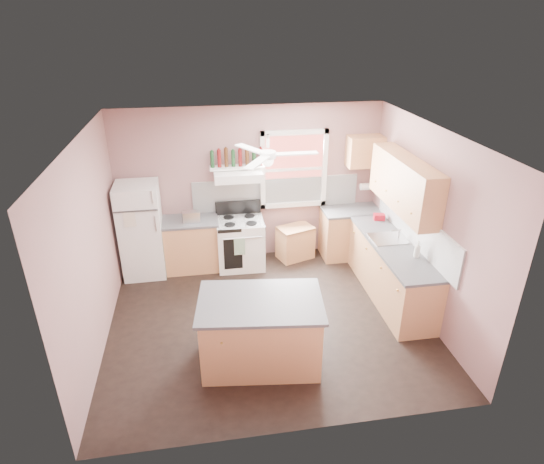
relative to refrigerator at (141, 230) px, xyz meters
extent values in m
plane|color=black|center=(1.86, -1.64, -0.80)|extent=(4.50, 4.50, 0.00)
plane|color=white|center=(1.86, -1.64, 1.90)|extent=(4.50, 4.50, 0.00)
cube|color=#87605E|center=(1.86, 0.39, 0.55)|extent=(4.50, 0.05, 2.70)
cube|color=#87605E|center=(4.13, -1.64, 0.55)|extent=(0.05, 4.00, 2.70)
cube|color=#87605E|center=(-0.42, -1.64, 0.55)|extent=(0.05, 4.00, 2.70)
cube|color=white|center=(2.31, 0.35, 0.38)|extent=(2.90, 0.03, 0.55)
cube|color=white|center=(4.09, -1.34, 0.38)|extent=(0.03, 2.60, 0.55)
cube|color=brown|center=(2.61, 0.35, 0.80)|extent=(1.00, 0.02, 1.20)
cube|color=white|center=(2.61, 0.32, 0.80)|extent=(1.16, 0.07, 1.36)
cube|color=white|center=(0.00, 0.00, 0.00)|extent=(0.69, 0.67, 1.59)
cube|color=#BE804F|center=(0.80, 0.06, -0.37)|extent=(0.90, 0.60, 0.86)
cube|color=#454548|center=(0.80, 0.06, 0.08)|extent=(0.92, 0.62, 0.04)
cube|color=silver|center=(0.83, -0.01, 0.19)|extent=(0.29, 0.18, 0.18)
cube|color=white|center=(1.63, -0.02, -0.37)|extent=(0.80, 0.66, 0.86)
cube|color=white|center=(1.63, 0.11, 0.82)|extent=(0.78, 0.50, 0.14)
cube|color=white|center=(1.63, 0.23, 0.92)|extent=(0.90, 0.26, 0.03)
cube|color=#BE804F|center=(2.62, 0.11, -0.50)|extent=(0.70, 0.58, 0.60)
cube|color=#BE804F|center=(3.61, 0.06, -0.37)|extent=(1.00, 0.60, 0.86)
cube|color=#BE804F|center=(3.81, -1.34, -0.37)|extent=(0.60, 2.20, 0.86)
cube|color=#454548|center=(3.61, 0.06, 0.08)|extent=(1.02, 0.62, 0.04)
cube|color=#454548|center=(3.80, -1.34, 0.08)|extent=(0.62, 2.22, 0.04)
cube|color=silver|center=(3.80, -1.14, 0.10)|extent=(0.55, 0.45, 0.03)
cylinder|color=silver|center=(3.96, -1.14, 0.17)|extent=(0.03, 0.03, 0.14)
cube|color=#BE804F|center=(3.94, -1.14, 0.98)|extent=(0.33, 1.80, 0.76)
cube|color=#BE804F|center=(3.81, 0.19, 1.10)|extent=(0.60, 0.33, 0.52)
cylinder|color=white|center=(3.93, 0.22, 0.45)|extent=(0.26, 0.12, 0.12)
cube|color=#BE804F|center=(1.63, -2.48, -0.37)|extent=(1.52, 1.06, 0.86)
cube|color=#454548|center=(1.63, -2.48, 0.08)|extent=(1.61, 1.16, 0.04)
cylinder|color=white|center=(1.86, -1.64, 1.65)|extent=(0.20, 0.20, 0.08)
imported|color=silver|center=(3.96, -1.75, 0.22)|extent=(0.11, 0.11, 0.24)
cube|color=#AA0E1D|center=(3.92, -0.44, 0.15)|extent=(0.20, 0.15, 0.10)
cylinder|color=#143819|center=(1.23, 0.23, 1.07)|extent=(0.06, 0.06, 0.27)
cylinder|color=#590F0F|center=(1.34, 0.23, 1.08)|extent=(0.06, 0.06, 0.29)
cylinder|color=#3F230F|center=(1.46, 0.23, 1.09)|extent=(0.06, 0.06, 0.31)
cylinder|color=#143819|center=(1.57, 0.23, 1.07)|extent=(0.06, 0.06, 0.27)
cylinder|color=#590F0F|center=(1.69, 0.23, 1.08)|extent=(0.06, 0.06, 0.29)
cylinder|color=#3F230F|center=(1.80, 0.23, 1.09)|extent=(0.06, 0.06, 0.31)
cylinder|color=#143819|center=(1.91, 0.23, 1.07)|extent=(0.06, 0.06, 0.27)
cylinder|color=#590F0F|center=(2.03, 0.23, 1.08)|extent=(0.06, 0.06, 0.29)
camera|label=1|loc=(1.04, -6.99, 3.21)|focal=30.00mm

